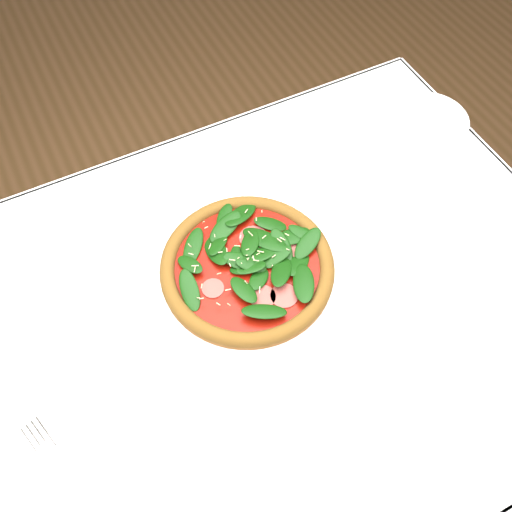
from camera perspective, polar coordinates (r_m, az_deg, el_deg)
name	(u,v)px	position (r m, az deg, el deg)	size (l,w,h in m)	color
ground	(239,450)	(1.59, -1.74, -18.78)	(6.00, 6.00, 0.00)	brown
dining_table	(229,353)	(0.97, -2.73, -9.63)	(1.21, 0.81, 0.75)	white
plate	(247,271)	(0.92, -0.87, -1.56)	(0.32, 0.32, 0.01)	white
pizza	(247,265)	(0.90, -0.89, -0.96)	(0.37, 0.37, 0.04)	#985324
napkin	(74,485)	(0.84, -17.72, -20.98)	(0.16, 0.08, 0.01)	white
fork	(59,465)	(0.84, -19.12, -19.11)	(0.07, 0.18, 0.00)	silver
saucer_far	(430,120)	(1.18, 17.01, 12.90)	(0.15, 0.15, 0.01)	white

